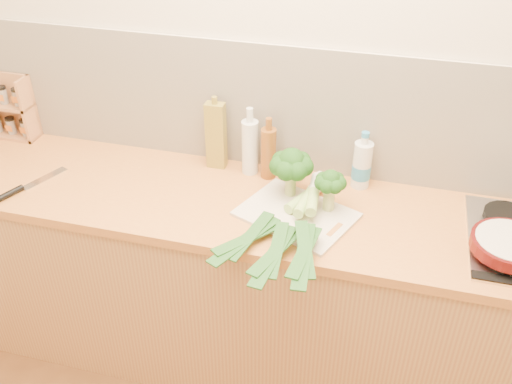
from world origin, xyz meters
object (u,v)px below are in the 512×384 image
chopping_board (296,214)px  spice_rack (9,109)px  skillet (510,245)px  chefs_knife (17,191)px

chopping_board → spice_rack: bearing=-169.1°
chopping_board → spice_rack: size_ratio=1.35×
skillet → chefs_knife: bearing=174.1°
chefs_knife → skillet: (1.87, 0.08, 0.05)m
chopping_board → chefs_knife: (-1.12, -0.14, 0.00)m
chopping_board → skillet: 0.75m
chefs_knife → spice_rack: size_ratio=1.08×
chopping_board → spice_rack: (-1.42, 0.29, 0.13)m
chefs_knife → skillet: skillet is taller
chopping_board → chefs_knife: chefs_knife is taller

